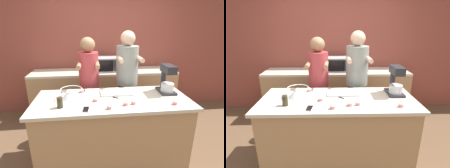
# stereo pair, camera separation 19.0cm
# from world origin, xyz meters

# --- Properties ---
(ground_plane) EXTENTS (16.00, 16.00, 0.00)m
(ground_plane) POSITION_xyz_m (0.00, 0.00, 0.00)
(ground_plane) COLOR brown
(back_wall) EXTENTS (10.00, 0.06, 2.70)m
(back_wall) POSITION_xyz_m (0.00, 1.67, 1.35)
(back_wall) COLOR brown
(back_wall) RESTS_ON ground_plane
(island_counter) EXTENTS (1.94, 0.81, 0.91)m
(island_counter) POSITION_xyz_m (0.00, 0.00, 0.46)
(island_counter) COLOR #A87F56
(island_counter) RESTS_ON ground_plane
(back_counter) EXTENTS (2.80, 0.60, 0.93)m
(back_counter) POSITION_xyz_m (0.00, 1.32, 0.47)
(back_counter) COLOR #A87F56
(back_counter) RESTS_ON ground_plane
(person_left) EXTENTS (0.33, 0.49, 1.62)m
(person_left) POSITION_xyz_m (-0.29, 0.65, 0.87)
(person_left) COLOR #232328
(person_left) RESTS_ON ground_plane
(person_right) EXTENTS (0.36, 0.51, 1.71)m
(person_right) POSITION_xyz_m (0.31, 0.65, 0.90)
(person_right) COLOR #232328
(person_right) RESTS_ON ground_plane
(stand_mixer) EXTENTS (0.20, 0.30, 0.38)m
(stand_mixer) POSITION_xyz_m (0.76, 0.14, 1.07)
(stand_mixer) COLOR #232328
(stand_mixer) RESTS_ON island_counter
(mixing_bowl) EXTENTS (0.27, 0.27, 0.13)m
(mixing_bowl) POSITION_xyz_m (-0.51, 0.07, 0.98)
(mixing_bowl) COLOR #BCBCC1
(mixing_bowl) RESTS_ON island_counter
(baking_tray) EXTENTS (0.42, 0.23, 0.04)m
(baking_tray) POSITION_xyz_m (0.07, 0.17, 0.92)
(baking_tray) COLOR silver
(baking_tray) RESTS_ON island_counter
(microwave_oven) EXTENTS (0.56, 0.35, 0.27)m
(microwave_oven) POSITION_xyz_m (0.01, 1.32, 1.07)
(microwave_oven) COLOR #B7B7BC
(microwave_oven) RESTS_ON back_counter
(cell_phone) EXTENTS (0.08, 0.15, 0.01)m
(cell_phone) POSITION_xyz_m (-0.32, -0.28, 0.91)
(cell_phone) COLOR silver
(cell_phone) RESTS_ON island_counter
(drinking_glass) EXTENTS (0.07, 0.07, 0.12)m
(drinking_glass) POSITION_xyz_m (-0.61, -0.18, 0.97)
(drinking_glass) COLOR #332D1E
(drinking_glass) RESTS_ON island_counter
(knife) EXTENTS (0.19, 0.14, 0.01)m
(knife) POSITION_xyz_m (0.09, -0.02, 0.91)
(knife) COLOR #BCBCC1
(knife) RESTS_ON island_counter
(cupcake_0) EXTENTS (0.06, 0.06, 0.06)m
(cupcake_0) POSITION_xyz_m (0.22, -0.19, 0.93)
(cupcake_0) COLOR #D17084
(cupcake_0) RESTS_ON island_counter
(cupcake_1) EXTENTS (0.06, 0.06, 0.06)m
(cupcake_1) POSITION_xyz_m (0.13, -0.21, 0.93)
(cupcake_1) COLOR #D17084
(cupcake_1) RESTS_ON island_counter
(cupcake_2) EXTENTS (0.06, 0.06, 0.06)m
(cupcake_2) POSITION_xyz_m (-0.07, -0.28, 0.93)
(cupcake_2) COLOR #D17084
(cupcake_2) RESTS_ON island_counter
(cupcake_3) EXTENTS (0.06, 0.06, 0.06)m
(cupcake_3) POSITION_xyz_m (-0.39, 0.26, 0.93)
(cupcake_3) COLOR #D17084
(cupcake_3) RESTS_ON island_counter
(cupcake_4) EXTENTS (0.06, 0.06, 0.06)m
(cupcake_4) POSITION_xyz_m (0.70, -0.25, 0.93)
(cupcake_4) COLOR #D17084
(cupcake_4) RESTS_ON island_counter
(cupcake_5) EXTENTS (0.06, 0.06, 0.06)m
(cupcake_5) POSITION_xyz_m (-0.21, -0.06, 0.93)
(cupcake_5) COLOR #D17084
(cupcake_5) RESTS_ON island_counter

